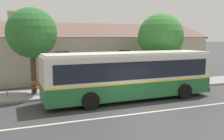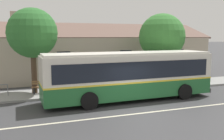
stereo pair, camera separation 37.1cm
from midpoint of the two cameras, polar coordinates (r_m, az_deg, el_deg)
The scene contains 9 objects.
ground_plane at distance 13.48m, azimuth 6.58°, elevation -9.72°, with size 300.00×300.00×0.00m, color #38383A.
sidewalk_far at distance 18.80m, azimuth -1.95°, elevation -4.45°, with size 60.00×3.00×0.15m, color gray.
lane_divider_stripe at distance 13.48m, azimuth 6.58°, elevation -9.70°, with size 60.00×0.16×0.01m, color beige.
community_building at distance 26.00m, azimuth -7.22°, elevation 3.26°, with size 24.68×8.82×6.41m.
transit_bus at distance 15.87m, azimuth 3.37°, elevation -0.99°, with size 10.99×2.95×3.03m.
bench_by_building at distance 17.67m, azimuth -16.07°, elevation -3.92°, with size 1.55×0.51×0.94m.
street_tree_primary at distance 21.13m, azimuth 10.55°, elevation 7.45°, with size 3.78×3.78×5.90m.
street_tree_secondary at distance 17.70m, azimuth -18.43°, elevation 7.95°, with size 3.36×3.36×5.94m.
bus_stop_sign at distance 21.62m, azimuth 19.16°, elevation 0.91°, with size 0.36×0.07×2.40m.
Camera 1 is at (-6.20, -11.31, 4.00)m, focal length 40.00 mm.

